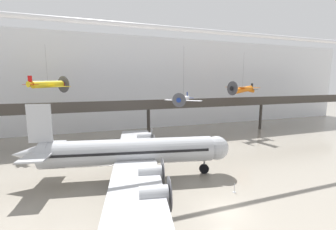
{
  "coord_description": "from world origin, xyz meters",
  "views": [
    {
      "loc": [
        -11.92,
        -16.94,
        12.43
      ],
      "look_at": [
        -2.66,
        9.44,
        8.23
      ],
      "focal_mm": 24.0,
      "sensor_mm": 36.0,
      "label": 1
    }
  ],
  "objects_px": {
    "suspended_plane_orange_highwing": "(242,90)",
    "suspended_plane_yellow_lowwing": "(48,84)",
    "suspended_plane_white_twin": "(183,99)",
    "stanchion_barrier": "(234,189)",
    "airliner_silver_main": "(129,152)"
  },
  "relations": [
    {
      "from": "stanchion_barrier",
      "to": "suspended_plane_white_twin",
      "type": "bearing_deg",
      "value": 83.5
    },
    {
      "from": "airliner_silver_main",
      "to": "suspended_plane_yellow_lowwing",
      "type": "relative_size",
      "value": 3.47
    },
    {
      "from": "suspended_plane_white_twin",
      "to": "stanchion_barrier",
      "type": "distance_m",
      "value": 22.09
    },
    {
      "from": "suspended_plane_white_twin",
      "to": "suspended_plane_yellow_lowwing",
      "type": "bearing_deg",
      "value": -65.96
    },
    {
      "from": "suspended_plane_orange_highwing",
      "to": "suspended_plane_yellow_lowwing",
      "type": "xyz_separation_m",
      "value": [
        -40.58,
        4.0,
        1.29
      ]
    },
    {
      "from": "suspended_plane_orange_highwing",
      "to": "stanchion_barrier",
      "type": "bearing_deg",
      "value": 40.13
    },
    {
      "from": "suspended_plane_orange_highwing",
      "to": "suspended_plane_yellow_lowwing",
      "type": "height_order",
      "value": "suspended_plane_yellow_lowwing"
    },
    {
      "from": "suspended_plane_white_twin",
      "to": "stanchion_barrier",
      "type": "height_order",
      "value": "suspended_plane_white_twin"
    },
    {
      "from": "suspended_plane_orange_highwing",
      "to": "suspended_plane_yellow_lowwing",
      "type": "bearing_deg",
      "value": -17.2
    },
    {
      "from": "suspended_plane_orange_highwing",
      "to": "suspended_plane_yellow_lowwing",
      "type": "relative_size",
      "value": 1.09
    },
    {
      "from": "suspended_plane_orange_highwing",
      "to": "suspended_plane_white_twin",
      "type": "xyz_separation_m",
      "value": [
        -16.12,
        -3.16,
        -1.5
      ]
    },
    {
      "from": "stanchion_barrier",
      "to": "suspended_plane_yellow_lowwing",
      "type": "bearing_deg",
      "value": 129.05
    },
    {
      "from": "suspended_plane_yellow_lowwing",
      "to": "stanchion_barrier",
      "type": "xyz_separation_m",
      "value": [
        22.16,
        -27.32,
        -11.53
      ]
    },
    {
      "from": "airliner_silver_main",
      "to": "suspended_plane_orange_highwing",
      "type": "height_order",
      "value": "suspended_plane_orange_highwing"
    },
    {
      "from": "suspended_plane_orange_highwing",
      "to": "suspended_plane_white_twin",
      "type": "distance_m",
      "value": 16.49
    }
  ]
}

